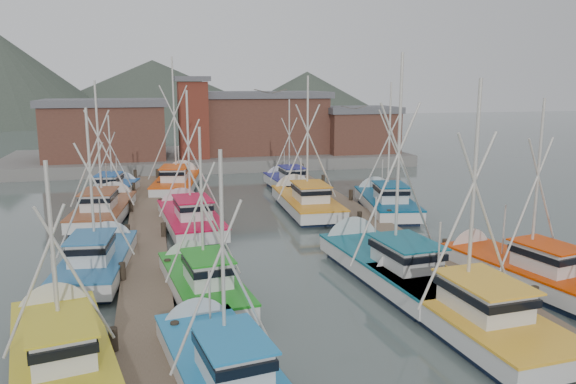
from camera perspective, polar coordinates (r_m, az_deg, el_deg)
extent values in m
plane|color=#465450|center=(29.30, -0.29, -7.06)|extent=(260.00, 260.00, 0.00)
cube|color=brown|center=(32.33, -14.21, -5.29)|extent=(2.20, 46.00, 0.40)
cylinder|color=black|center=(20.09, -17.27, -15.01)|extent=(0.30, 0.30, 1.50)
cylinder|color=black|center=(26.56, -16.44, -8.44)|extent=(0.30, 0.30, 1.50)
cylinder|color=black|center=(33.25, -15.96, -4.47)|extent=(0.30, 0.30, 1.50)
cylinder|color=black|center=(40.04, -15.64, -1.85)|extent=(0.30, 0.30, 1.50)
cylinder|color=black|center=(46.90, -15.42, 0.02)|extent=(0.30, 0.30, 1.50)
cylinder|color=black|center=(53.79, -15.25, 1.40)|extent=(0.30, 0.30, 1.50)
cylinder|color=black|center=(20.04, -11.37, -14.77)|extent=(0.30, 0.30, 1.50)
cylinder|color=black|center=(26.53, -12.08, -8.25)|extent=(0.30, 0.30, 1.50)
cylinder|color=black|center=(33.22, -12.50, -4.32)|extent=(0.30, 0.30, 1.50)
cylinder|color=black|center=(40.02, -12.78, -1.72)|extent=(0.30, 0.30, 1.50)
cylinder|color=black|center=(46.88, -12.97, 0.13)|extent=(0.30, 0.30, 1.50)
cylinder|color=black|center=(53.77, -13.12, 1.50)|extent=(0.30, 0.30, 1.50)
cube|color=brown|center=(35.04, 9.37, -3.82)|extent=(2.20, 46.00, 0.40)
cylinder|color=black|center=(23.63, 19.74, -11.12)|extent=(0.30, 0.30, 1.50)
cylinder|color=black|center=(29.33, 12.19, -6.37)|extent=(0.30, 0.30, 1.50)
cylinder|color=black|center=(35.50, 7.26, -3.15)|extent=(0.30, 0.30, 1.50)
cylinder|color=black|center=(41.93, 3.83, -0.88)|extent=(0.30, 0.30, 1.50)
cylinder|color=black|center=(48.52, 1.33, 0.78)|extent=(0.30, 0.30, 1.50)
cylinder|color=black|center=(55.21, -0.57, 2.03)|extent=(0.30, 0.30, 1.50)
cylinder|color=black|center=(24.75, 23.67, -10.40)|extent=(0.30, 0.30, 1.50)
cylinder|color=black|center=(30.24, 15.62, -6.00)|extent=(0.30, 0.30, 1.50)
cylinder|color=black|center=(36.25, 10.21, -2.94)|extent=(0.30, 0.30, 1.50)
cylinder|color=black|center=(42.57, 6.40, -0.75)|extent=(0.30, 0.30, 1.50)
cylinder|color=black|center=(49.07, 3.59, 0.87)|extent=(0.30, 0.30, 1.50)
cylinder|color=black|center=(55.70, 1.43, 2.11)|extent=(0.30, 0.30, 1.50)
cube|color=slate|center=(64.96, -7.99, 3.43)|extent=(44.00, 16.00, 1.20)
cube|color=brown|center=(62.44, -18.01, 5.78)|extent=(12.00, 8.00, 5.50)
cube|color=#5B5C60|center=(62.26, -18.18, 8.62)|extent=(12.72, 8.48, 0.70)
cube|color=brown|center=(65.46, -2.81, 6.83)|extent=(14.00, 9.00, 6.20)
cube|color=#5B5C60|center=(65.30, -2.84, 9.85)|extent=(14.84, 9.54, 0.70)
cube|color=brown|center=(65.69, 7.22, 6.03)|extent=(8.00, 6.00, 4.50)
cube|color=#5B5C60|center=(65.51, 7.28, 8.30)|extent=(8.48, 6.36, 0.70)
cube|color=maroon|center=(60.37, -9.61, 7.19)|extent=(3.00, 3.00, 8.00)
cube|color=#5B5C60|center=(60.24, -9.74, 11.23)|extent=(3.60, 3.60, 0.50)
cone|color=#434C3F|center=(146.24, -27.23, 6.27)|extent=(110.00, 110.00, 42.00)
cone|color=#434C3F|center=(157.34, -13.39, 7.44)|extent=(140.00, 140.00, 30.00)
cone|color=#434C3F|center=(153.09, 1.93, 7.64)|extent=(90.00, 90.00, 24.00)
cube|color=silver|center=(17.46, -6.53, -17.81)|extent=(3.77, 8.25, 0.80)
cube|color=#1E80BF|center=(17.28, -6.56, -16.71)|extent=(3.86, 8.34, 0.10)
cone|color=silver|center=(20.99, -9.64, -13.18)|extent=(2.62, 1.47, 2.48)
cube|color=silver|center=(16.21, -5.62, -16.41)|extent=(1.95, 2.60, 1.10)
cube|color=black|center=(16.10, -5.64, -15.68)|extent=(2.09, 2.85, 0.28)
cube|color=#1E80BF|center=(15.94, -5.67, -14.52)|extent=(2.22, 3.03, 0.07)
cylinder|color=beige|center=(15.92, -6.65, -6.91)|extent=(0.13, 0.13, 6.24)
cylinder|color=beige|center=(16.04, -8.36, -9.59)|extent=(2.22, 0.42, 4.88)
cylinder|color=beige|center=(16.30, -4.85, -9.17)|extent=(2.22, 0.42, 4.88)
cylinder|color=beige|center=(18.02, -7.94, -11.25)|extent=(0.07, 0.07, 2.22)
cube|color=black|center=(22.83, 17.23, -12.84)|extent=(3.43, 8.83, 0.70)
cube|color=silver|center=(22.58, 17.33, -11.33)|extent=(3.89, 10.03, 0.80)
cube|color=yellow|center=(22.45, 17.38, -10.43)|extent=(4.00, 10.14, 0.10)
cone|color=silver|center=(26.51, 11.16, -8.00)|extent=(3.14, 1.32, 3.07)
cube|color=silver|center=(21.37, 19.31, -10.03)|extent=(2.19, 3.08, 1.10)
cube|color=black|center=(21.29, 19.35, -9.45)|extent=(2.34, 3.39, 0.28)
cube|color=yellow|center=(21.17, 19.42, -8.54)|extent=(2.48, 3.59, 0.07)
cylinder|color=beige|center=(21.17, 18.33, -0.20)|extent=(0.15, 0.15, 8.17)
cylinder|color=beige|center=(21.01, 16.78, -2.87)|extent=(2.92, 0.31, 6.38)
cylinder|color=beige|center=(21.74, 19.51, -2.58)|extent=(2.92, 0.31, 6.38)
cylinder|color=beige|center=(23.42, 15.06, -6.24)|extent=(0.09, 0.09, 2.74)
cube|color=black|center=(19.90, -21.88, -16.87)|extent=(3.88, 7.83, 0.70)
cube|color=silver|center=(19.62, -22.03, -15.19)|extent=(4.41, 8.90, 0.80)
cube|color=gold|center=(19.46, -22.11, -14.18)|extent=(4.51, 9.00, 0.10)
cone|color=silver|center=(23.59, -22.67, -11.12)|extent=(2.82, 1.61, 2.66)
cube|color=silver|center=(18.29, -22.03, -13.87)|extent=(2.19, 2.85, 1.10)
cube|color=black|center=(18.20, -22.09, -13.21)|extent=(2.35, 3.12, 0.28)
cube|color=gold|center=(18.06, -22.17, -12.16)|extent=(2.49, 3.31, 0.07)
cylinder|color=beige|center=(18.28, -22.74, -6.07)|extent=(0.15, 0.15, 5.79)
cylinder|color=beige|center=(18.48, -24.41, -8.24)|extent=(2.07, 0.51, 4.54)
cylinder|color=beige|center=(18.51, -20.76, -7.93)|extent=(2.07, 0.51, 4.54)
cylinder|color=beige|center=(20.42, -22.63, -9.31)|extent=(0.09, 0.09, 2.55)
cube|color=black|center=(24.57, -8.56, -10.71)|extent=(3.06, 7.06, 0.70)
cube|color=silver|center=(24.34, -8.61, -9.29)|extent=(3.48, 8.02, 0.80)
cube|color=#1C911D|center=(24.21, -8.63, -8.44)|extent=(3.56, 8.11, 0.10)
cone|color=silver|center=(27.99, -10.34, -6.93)|extent=(2.55, 1.39, 2.43)
cube|color=silver|center=(23.16, -8.17, -7.85)|extent=(1.85, 2.51, 1.10)
cube|color=black|center=(23.09, -8.18, -7.31)|extent=(1.98, 2.75, 0.28)
cube|color=#1C911D|center=(22.98, -8.21, -6.45)|extent=(2.10, 2.92, 0.07)
cylinder|color=beige|center=(23.20, -8.78, -1.19)|extent=(0.12, 0.12, 6.27)
cylinder|color=beige|center=(23.27, -9.92, -3.06)|extent=(2.24, 0.36, 4.91)
cylinder|color=beige|center=(23.48, -7.54, -2.86)|extent=(2.24, 0.36, 4.91)
cylinder|color=beige|center=(25.15, -9.41, -4.81)|extent=(0.07, 0.07, 2.17)
cube|color=black|center=(26.94, 10.50, -8.79)|extent=(3.57, 8.90, 0.70)
cube|color=silver|center=(26.73, 10.55, -7.47)|extent=(4.06, 10.11, 0.80)
cube|color=#0D6074|center=(26.61, 10.58, -6.70)|extent=(4.16, 10.22, 0.10)
cone|color=silver|center=(30.96, 6.06, -5.06)|extent=(3.17, 1.36, 3.08)
cube|color=silver|center=(25.47, 11.93, -6.22)|extent=(2.24, 3.12, 1.10)
cube|color=black|center=(25.40, 11.95, -5.72)|extent=(2.39, 3.43, 0.28)
cube|color=#0D6074|center=(25.30, 11.98, -4.94)|extent=(2.54, 3.64, 0.07)
cylinder|color=beige|center=(25.42, 11.16, 3.24)|extent=(0.15, 0.15, 9.29)
cylinder|color=beige|center=(25.29, 9.83, 0.74)|extent=(3.30, 0.39, 7.26)
cylinder|color=beige|center=(25.91, 12.28, 0.90)|extent=(3.30, 0.39, 7.26)
cylinder|color=beige|center=(27.77, 8.87, -3.27)|extent=(0.09, 0.09, 2.75)
cube|color=black|center=(28.62, -18.76, -8.01)|extent=(3.10, 7.48, 0.70)
cube|color=silver|center=(28.42, -18.84, -6.77)|extent=(3.52, 8.50, 0.80)
cube|color=teal|center=(28.31, -18.88, -6.03)|extent=(3.61, 8.59, 0.10)
cone|color=silver|center=(32.36, -17.48, -4.81)|extent=(2.68, 1.36, 2.58)
cube|color=silver|center=(27.22, -19.34, -5.49)|extent=(1.91, 2.64, 1.10)
cube|color=black|center=(27.15, -19.38, -5.03)|extent=(2.04, 2.90, 0.28)
cube|color=teal|center=(27.06, -19.42, -4.29)|extent=(2.17, 3.07, 0.07)
cylinder|color=beige|center=(27.36, -19.40, 0.84)|extent=(0.14, 0.14, 6.91)
cylinder|color=beige|center=(27.63, -20.45, -0.85)|extent=(2.47, 0.35, 5.40)
cylinder|color=beige|center=(27.40, -18.13, -0.79)|extent=(2.47, 0.35, 5.40)
cylinder|color=beige|center=(29.40, -18.50, -2.92)|extent=(0.08, 0.08, 2.48)
cube|color=black|center=(27.97, 22.97, -8.75)|extent=(3.79, 7.62, 0.70)
cube|color=silver|center=(27.77, 23.07, -7.49)|extent=(4.31, 8.65, 0.80)
cube|color=#E33B00|center=(27.65, 23.13, -6.74)|extent=(4.41, 8.75, 0.10)
cone|color=silver|center=(30.55, 17.26, -5.72)|extent=(2.78, 1.60, 2.62)
cube|color=silver|center=(26.88, 24.80, -6.10)|extent=(2.15, 2.77, 1.10)
cube|color=black|center=(26.82, 24.84, -5.63)|extent=(2.30, 3.03, 0.28)
cube|color=#E33B00|center=(26.72, 24.90, -4.89)|extent=(2.44, 3.22, 0.07)
cylinder|color=beige|center=(26.71, 23.99, 0.77)|extent=(0.14, 0.14, 7.36)
cylinder|color=beige|center=(26.45, 23.06, -1.16)|extent=(2.60, 0.61, 5.76)
cylinder|color=beige|center=(27.28, 24.62, -0.93)|extent=(2.60, 0.61, 5.76)
cylinder|color=beige|center=(28.29, 21.08, -3.63)|extent=(0.08, 0.08, 2.42)
cube|color=black|center=(35.85, -9.86, -3.75)|extent=(3.34, 8.31, 0.70)
cube|color=silver|center=(35.69, -9.89, -2.74)|extent=(3.79, 9.45, 0.80)
cube|color=red|center=(35.60, -9.91, -2.14)|extent=(3.89, 9.55, 0.10)
cone|color=silver|center=(40.17, -10.93, -1.45)|extent=(2.97, 1.35, 2.88)
cube|color=silver|center=(34.41, -9.65, -1.62)|extent=(2.09, 2.92, 1.10)
cube|color=black|center=(34.36, -9.66, -1.25)|extent=(2.24, 3.20, 0.28)
cube|color=red|center=(34.29, -9.68, -0.66)|extent=(2.37, 3.40, 0.07)
cylinder|color=beige|center=(34.76, -10.07, 3.91)|extent=(0.14, 0.14, 7.57)
cylinder|color=beige|center=(34.80, -10.98, 2.40)|extent=(2.70, 0.33, 5.92)
cylinder|color=beige|center=(34.97, -9.07, 2.51)|extent=(2.70, 0.33, 5.92)
cylinder|color=beige|center=(36.96, -10.38, 0.26)|extent=(0.08, 0.08, 2.57)
cube|color=black|center=(40.21, 1.88, -1.97)|extent=(3.06, 8.67, 0.70)
cube|color=silver|center=(40.07, 1.89, -1.06)|extent=(3.47, 9.85, 0.80)
cube|color=orange|center=(39.99, 1.89, -0.53)|extent=(3.57, 9.96, 0.10)
cone|color=silver|center=(44.75, 0.38, 0.03)|extent=(3.08, 1.19, 3.05)
cube|color=silver|center=(38.76, 2.32, -0.05)|extent=(2.06, 2.99, 1.10)
cube|color=black|center=(38.72, 2.32, 0.29)|extent=(2.19, 3.28, 0.28)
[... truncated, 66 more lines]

